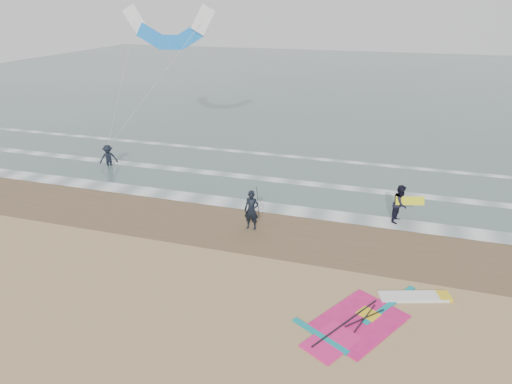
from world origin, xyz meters
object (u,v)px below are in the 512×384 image
(person_walking, at_px, (400,204))
(surf_kite, at_px, (169,31))
(windsurf_rig, at_px, (375,315))
(person_wading, at_px, (108,153))
(person_standing, at_px, (251,210))

(person_walking, xyz_separation_m, surf_kite, (-15.13, 7.25, 6.95))
(windsurf_rig, height_order, person_wading, person_wading)
(person_standing, bearing_deg, windsurf_rig, -39.10)
(person_standing, xyz_separation_m, person_walking, (6.41, 2.77, -0.01))
(person_standing, distance_m, person_wading, 12.46)
(person_standing, height_order, person_wading, person_standing)
(windsurf_rig, relative_size, person_walking, 2.79)
(windsurf_rig, bearing_deg, person_standing, 140.69)
(person_walking, height_order, person_wading, person_walking)
(person_standing, distance_m, surf_kite, 14.98)
(windsurf_rig, bearing_deg, surf_kite, 134.53)
(windsurf_rig, bearing_deg, person_wading, 148.95)
(person_walking, relative_size, surf_kite, 0.22)
(person_wading, relative_size, surf_kite, 0.21)
(windsurf_rig, relative_size, person_standing, 2.75)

